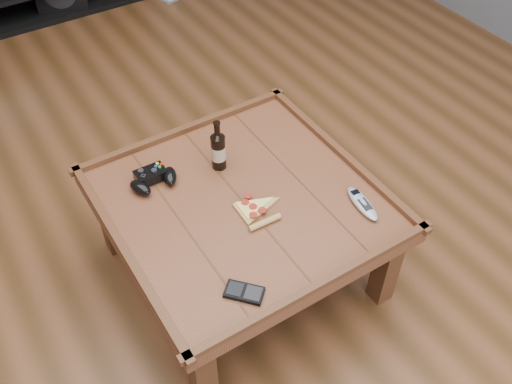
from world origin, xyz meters
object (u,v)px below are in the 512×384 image
remote_control (362,203)px  coffee_table (242,210)px  pizza_slice (255,210)px  beer_bottle (218,149)px  smartphone (244,292)px  game_controller (153,179)px

remote_control → coffee_table: bearing=151.1°
pizza_slice → remote_control: size_ratio=1.21×
beer_bottle → remote_control: (0.35, -0.48, -0.08)m
coffee_table → pizza_slice: same height
pizza_slice → smartphone: size_ratio=1.68×
coffee_table → smartphone: size_ratio=7.25×
beer_bottle → pizza_slice: bearing=-92.2°
beer_bottle → game_controller: (-0.27, 0.05, -0.07)m
pizza_slice → coffee_table: bearing=98.6°
coffee_table → game_controller: game_controller is taller
beer_bottle → smartphone: (-0.24, -0.58, -0.08)m
pizza_slice → smartphone: (-0.23, -0.29, 0.00)m
coffee_table → game_controller: (-0.25, 0.26, 0.09)m
game_controller → remote_control: (0.62, -0.53, -0.01)m
beer_bottle → game_controller: bearing=169.3°
pizza_slice → smartphone: bearing=-125.4°
pizza_slice → game_controller: bearing=129.2°
remote_control → game_controller: bearing=146.7°
beer_bottle → smartphone: beer_bottle is taller
beer_bottle → pizza_slice: (-0.01, -0.29, -0.08)m
coffee_table → remote_control: remote_control is taller
beer_bottle → smartphone: bearing=-112.1°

